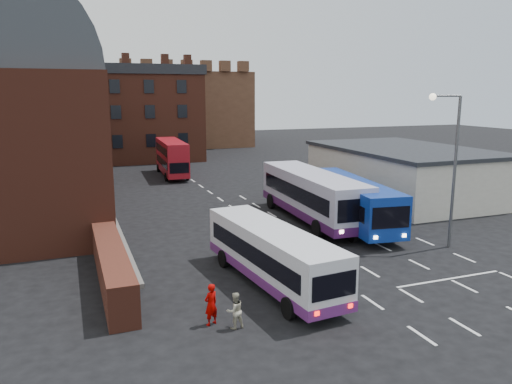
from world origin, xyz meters
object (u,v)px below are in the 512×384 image
object	(u,v)px
bus_white_outbound	(272,252)
pedestrian_beige	(235,311)
bus_red_double	(172,157)
pedestrian_red	(211,304)
bus_white_inbound	(312,193)
bus_blue	(350,199)
street_lamp	(450,156)

from	to	relation	value
bus_white_outbound	pedestrian_beige	xyz separation A→B (m)	(-3.01, -3.59, -0.88)
bus_white_outbound	bus_red_double	size ratio (longest dim) A/B	1.05
bus_white_outbound	pedestrian_red	xyz separation A→B (m)	(-3.78, -2.99, -0.76)
bus_red_double	pedestrian_red	distance (m)	35.56
bus_red_double	pedestrian_red	size ratio (longest dim) A/B	5.77
bus_white_inbound	pedestrian_red	world-z (taller)	bus_white_inbound
bus_red_double	pedestrian_beige	bearing A→B (deg)	85.18
bus_blue	pedestrian_beige	bearing A→B (deg)	51.65
bus_white_outbound	bus_white_inbound	world-z (taller)	bus_white_inbound
bus_white_inbound	pedestrian_beige	distance (m)	16.94
bus_blue	street_lamp	world-z (taller)	street_lamp
bus_white_outbound	bus_blue	size ratio (longest dim) A/B	0.87
bus_blue	bus_red_double	world-z (taller)	bus_red_double
bus_red_double	street_lamp	world-z (taller)	street_lamp
bus_white_outbound	pedestrian_red	size ratio (longest dim) A/B	6.06
pedestrian_beige	bus_white_outbound	bearing A→B (deg)	-138.77
bus_white_outbound	bus_white_inbound	size ratio (longest dim) A/B	0.80
bus_white_inbound	pedestrian_beige	xyz separation A→B (m)	(-10.16, -13.49, -1.29)
bus_white_outbound	bus_white_inbound	bearing A→B (deg)	48.64
bus_white_inbound	street_lamp	world-z (taller)	street_lamp
street_lamp	pedestrian_red	bearing A→B (deg)	-162.88
street_lamp	bus_red_double	bearing A→B (deg)	107.70
bus_blue	pedestrian_red	bearing A→B (deg)	48.31
bus_white_outbound	bus_blue	distance (m)	11.84
bus_red_double	bus_white_outbound	bearing A→B (deg)	89.63
pedestrian_red	pedestrian_beige	world-z (taller)	pedestrian_red
bus_blue	street_lamp	size ratio (longest dim) A/B	1.32
bus_blue	pedestrian_red	size ratio (longest dim) A/B	6.99
pedestrian_beige	bus_white_inbound	bearing A→B (deg)	-135.76
bus_white_outbound	street_lamp	bearing A→B (deg)	3.03
bus_blue	bus_red_double	distance (m)	25.29
bus_blue	street_lamp	xyz separation A→B (m)	(2.67, -6.07, 3.47)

